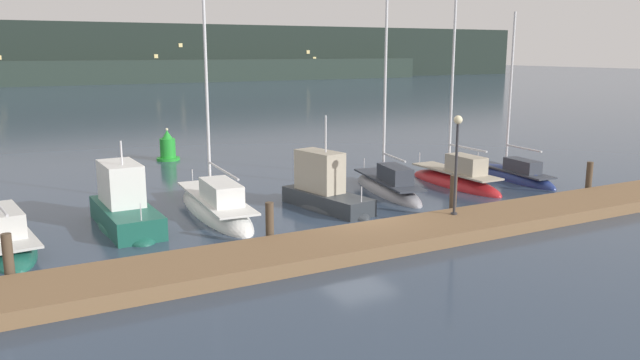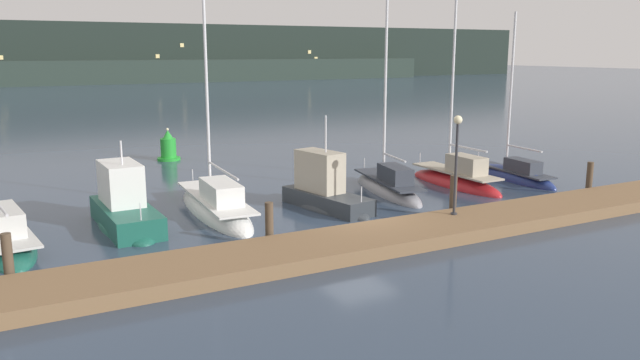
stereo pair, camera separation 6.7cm
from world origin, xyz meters
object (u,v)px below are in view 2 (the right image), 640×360
(motorboat_berth_4, at_px, (325,197))
(motorboat_berth_2, at_px, (125,214))
(sailboat_berth_5, at_px, (388,189))
(sailboat_berth_6, at_px, (456,181))
(channel_buoy, at_px, (168,148))
(sailboat_berth_7, at_px, (513,177))
(sailboat_berth_3, at_px, (216,209))
(dock_lamppost, at_px, (457,148))

(motorboat_berth_4, bearing_deg, motorboat_berth_2, 172.40)
(sailboat_berth_5, xyz_separation_m, sailboat_berth_6, (3.78, -0.32, 0.05))
(sailboat_berth_5, bearing_deg, channel_buoy, 116.54)
(sailboat_berth_5, xyz_separation_m, sailboat_berth_7, (7.31, -0.53, -0.04))
(motorboat_berth_4, height_order, sailboat_berth_6, sailboat_berth_6)
(motorboat_berth_4, relative_size, sailboat_berth_6, 0.50)
(sailboat_berth_3, relative_size, sailboat_berth_5, 1.30)
(sailboat_berth_3, bearing_deg, sailboat_berth_7, -2.77)
(sailboat_berth_5, bearing_deg, sailboat_berth_6, -4.89)
(sailboat_berth_3, height_order, motorboat_berth_4, sailboat_berth_3)
(motorboat_berth_2, distance_m, sailboat_berth_7, 19.27)
(dock_lamppost, bearing_deg, sailboat_berth_3, 139.69)
(motorboat_berth_2, xyz_separation_m, sailboat_berth_6, (15.73, -0.13, -0.27))
(sailboat_berth_6, bearing_deg, motorboat_berth_2, 179.53)
(channel_buoy, bearing_deg, sailboat_berth_6, -52.72)
(channel_buoy, height_order, dock_lamppost, dock_lamppost)
(sailboat_berth_3, xyz_separation_m, dock_lamppost, (7.22, -6.12, 2.79))
(sailboat_berth_3, height_order, dock_lamppost, sailboat_berth_3)
(motorboat_berth_4, distance_m, sailboat_berth_7, 11.37)
(motorboat_berth_2, distance_m, motorboat_berth_4, 7.99)
(sailboat_berth_7, bearing_deg, motorboat_berth_4, -176.37)
(motorboat_berth_4, xyz_separation_m, sailboat_berth_7, (11.34, 0.72, -0.33))
(sailboat_berth_5, distance_m, channel_buoy, 15.08)
(sailboat_berth_6, height_order, channel_buoy, sailboat_berth_6)
(sailboat_berth_7, distance_m, dock_lamppost, 10.35)
(sailboat_berth_7, relative_size, channel_buoy, 4.64)
(sailboat_berth_3, xyz_separation_m, sailboat_berth_6, (12.07, -0.55, 0.05))
(sailboat_berth_5, relative_size, sailboat_berth_7, 1.08)
(sailboat_berth_5, relative_size, dock_lamppost, 2.62)
(motorboat_berth_2, bearing_deg, sailboat_berth_7, -1.00)
(motorboat_berth_4, xyz_separation_m, channel_buoy, (-2.70, 14.73, 0.26))
(sailboat_berth_5, distance_m, dock_lamppost, 6.61)
(motorboat_berth_2, height_order, sailboat_berth_6, sailboat_berth_6)
(sailboat_berth_7, bearing_deg, motorboat_berth_2, 179.00)
(sailboat_berth_3, distance_m, sailboat_berth_7, 15.63)
(motorboat_berth_2, xyz_separation_m, sailboat_berth_7, (19.26, -0.34, -0.36))
(sailboat_berth_3, height_order, sailboat_berth_6, sailboat_berth_3)
(sailboat_berth_5, distance_m, sailboat_berth_7, 7.33)
(sailboat_berth_3, relative_size, sailboat_berth_7, 1.41)
(sailboat_berth_3, bearing_deg, sailboat_berth_6, -2.59)
(motorboat_berth_4, distance_m, sailboat_berth_6, 7.86)
(motorboat_berth_2, height_order, motorboat_berth_4, motorboat_berth_4)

